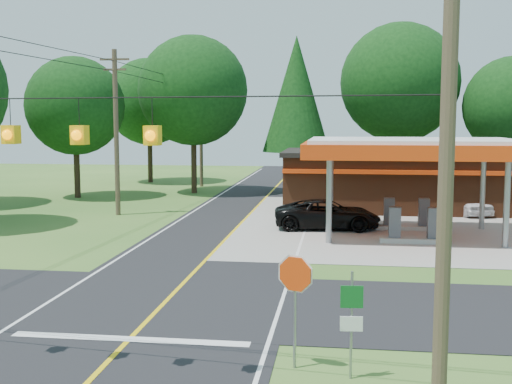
# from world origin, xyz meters

# --- Properties ---
(ground) EXTENTS (120.00, 120.00, 0.00)m
(ground) POSITION_xyz_m (0.00, 0.00, 0.00)
(ground) COLOR #336322
(ground) RESTS_ON ground
(main_highway) EXTENTS (8.00, 120.00, 0.02)m
(main_highway) POSITION_xyz_m (0.00, 0.00, 0.01)
(main_highway) COLOR black
(main_highway) RESTS_ON ground
(cross_road) EXTENTS (70.00, 7.00, 0.02)m
(cross_road) POSITION_xyz_m (0.00, 0.00, 0.01)
(cross_road) COLOR black
(cross_road) RESTS_ON ground
(lane_center_yellow) EXTENTS (0.15, 110.00, 0.00)m
(lane_center_yellow) POSITION_xyz_m (0.00, 0.00, 0.03)
(lane_center_yellow) COLOR yellow
(lane_center_yellow) RESTS_ON main_highway
(gas_canopy) EXTENTS (10.60, 7.40, 4.88)m
(gas_canopy) POSITION_xyz_m (9.00, 13.00, 4.27)
(gas_canopy) COLOR gray
(gas_canopy) RESTS_ON ground
(convenience_store) EXTENTS (16.40, 7.55, 3.80)m
(convenience_store) POSITION_xyz_m (10.00, 22.98, 1.92)
(convenience_store) COLOR #572D18
(convenience_store) RESTS_ON ground
(utility_pole_near_right) EXTENTS (1.80, 0.30, 11.50)m
(utility_pole_near_right) POSITION_xyz_m (7.50, -7.00, 5.96)
(utility_pole_near_right) COLOR #473828
(utility_pole_near_right) RESTS_ON ground
(utility_pole_far_left) EXTENTS (1.80, 0.30, 10.00)m
(utility_pole_far_left) POSITION_xyz_m (-8.00, 18.00, 5.20)
(utility_pole_far_left) COLOR #473828
(utility_pole_far_left) RESTS_ON ground
(utility_pole_north) EXTENTS (0.30, 0.30, 9.50)m
(utility_pole_north) POSITION_xyz_m (-6.50, 35.00, 4.75)
(utility_pole_north) COLOR #473828
(utility_pole_north) RESTS_ON ground
(overhead_beacons) EXTENTS (17.04, 2.04, 1.03)m
(overhead_beacons) POSITION_xyz_m (-1.00, -6.00, 6.21)
(overhead_beacons) COLOR black
(overhead_beacons) RESTS_ON ground
(treeline_backdrop) EXTENTS (70.27, 51.59, 13.30)m
(treeline_backdrop) POSITION_xyz_m (0.82, 24.01, 7.49)
(treeline_backdrop) COLOR #332316
(treeline_backdrop) RESTS_ON ground
(suv_car) EXTENTS (5.87, 5.87, 1.56)m
(suv_car) POSITION_xyz_m (4.85, 14.50, 0.78)
(suv_car) COLOR black
(suv_car) RESTS_ON ground
(sedan_car) EXTENTS (5.17, 5.17, 1.48)m
(sedan_car) POSITION_xyz_m (13.34, 21.00, 0.74)
(sedan_car) COLOR white
(sedan_car) RESTS_ON ground
(octagonal_stop_sign) EXTENTS (0.88, 0.41, 2.74)m
(octagonal_stop_sign) POSITION_xyz_m (4.50, -4.95, 2.06)
(octagonal_stop_sign) COLOR gray
(octagonal_stop_sign) RESTS_ON ground
(route_sign_post) EXTENTS (0.51, 0.10, 2.48)m
(route_sign_post) POSITION_xyz_m (5.80, -5.42, 1.49)
(route_sign_post) COLOR gray
(route_sign_post) RESTS_ON ground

